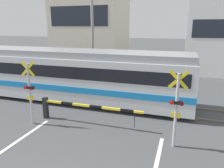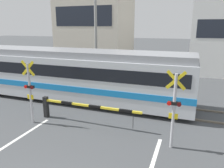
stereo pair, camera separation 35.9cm
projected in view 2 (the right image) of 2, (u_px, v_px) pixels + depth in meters
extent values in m
cube|color=#6B6051|center=(117.00, 109.00, 11.68)|extent=(50.00, 0.10, 0.08)
cube|color=#6B6051|center=(124.00, 101.00, 12.98)|extent=(50.00, 0.10, 0.08)
cube|color=silver|center=(70.00, 76.00, 13.05)|extent=(14.33, 2.66, 2.42)
cube|color=gray|center=(68.00, 53.00, 12.70)|extent=(14.18, 2.34, 0.36)
cube|color=#197AC6|center=(70.00, 82.00, 13.15)|extent=(14.34, 2.71, 0.32)
cube|color=black|center=(69.00, 67.00, 12.91)|extent=(13.75, 2.70, 0.64)
cylinder|color=black|center=(5.00, 89.00, 14.17)|extent=(0.76, 0.12, 0.76)
cylinder|color=black|center=(21.00, 84.00, 15.47)|extent=(0.76, 0.12, 0.76)
cylinder|color=black|center=(139.00, 106.00, 11.19)|extent=(0.76, 0.12, 0.76)
cylinder|color=black|center=(145.00, 97.00, 12.49)|extent=(0.76, 0.12, 0.76)
cube|color=black|center=(46.00, 107.00, 10.64)|extent=(0.20, 0.20, 1.04)
cube|color=yellow|center=(90.00, 106.00, 9.74)|extent=(4.76, 0.09, 0.09)
cube|color=black|center=(67.00, 103.00, 10.14)|extent=(0.57, 0.10, 0.10)
cube|color=black|center=(95.00, 107.00, 9.67)|extent=(0.57, 0.10, 0.10)
cube|color=black|center=(126.00, 111.00, 9.19)|extent=(0.57, 0.10, 0.10)
cylinder|color=black|center=(133.00, 121.00, 9.18)|extent=(0.02, 0.02, 0.70)
cube|color=black|center=(178.00, 89.00, 13.76)|extent=(0.20, 0.20, 1.04)
cube|color=yellow|center=(142.00, 80.00, 14.46)|extent=(4.76, 0.09, 0.09)
cube|color=black|center=(160.00, 81.00, 14.06)|extent=(0.57, 0.10, 0.10)
cube|color=black|center=(138.00, 80.00, 14.54)|extent=(0.57, 0.10, 0.10)
cube|color=black|center=(118.00, 78.00, 15.02)|extent=(0.57, 0.10, 0.10)
cylinder|color=black|center=(113.00, 83.00, 15.24)|extent=(0.02, 0.02, 0.70)
cylinder|color=#B2B2B7|center=(30.00, 94.00, 9.80)|extent=(0.11, 0.11, 2.78)
cube|color=yellow|center=(28.00, 68.00, 9.50)|extent=(0.68, 0.04, 0.68)
cube|color=yellow|center=(28.00, 68.00, 9.50)|extent=(0.68, 0.04, 0.68)
cube|color=black|center=(30.00, 87.00, 9.71)|extent=(0.44, 0.12, 0.12)
cylinder|color=red|center=(25.00, 87.00, 9.70)|extent=(0.15, 0.03, 0.15)
cylinder|color=#4C0C0C|center=(32.00, 87.00, 9.58)|extent=(0.15, 0.03, 0.15)
cube|color=yellow|center=(30.00, 97.00, 9.81)|extent=(0.32, 0.03, 0.20)
cylinder|color=#B2B2B7|center=(174.00, 112.00, 7.70)|extent=(0.11, 0.11, 2.78)
cube|color=yellow|center=(176.00, 80.00, 7.40)|extent=(0.68, 0.04, 0.68)
cube|color=yellow|center=(176.00, 80.00, 7.40)|extent=(0.68, 0.04, 0.68)
cube|color=black|center=(174.00, 103.00, 7.62)|extent=(0.44, 0.12, 0.12)
cylinder|color=red|center=(169.00, 103.00, 7.61)|extent=(0.15, 0.03, 0.15)
cylinder|color=#4C0C0C|center=(179.00, 105.00, 7.49)|extent=(0.15, 0.03, 0.15)
cube|color=yellow|center=(173.00, 116.00, 7.72)|extent=(0.32, 0.03, 0.20)
cube|color=beige|center=(96.00, 22.00, 24.33)|extent=(7.32, 6.08, 9.61)
cube|color=#1E232D|center=(83.00, 16.00, 21.44)|extent=(6.15, 0.03, 1.92)
cube|color=white|center=(222.00, 33.00, 20.28)|extent=(5.38, 6.08, 7.50)
cylinder|color=gray|center=(96.00, 35.00, 17.50)|extent=(0.22, 0.22, 7.25)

